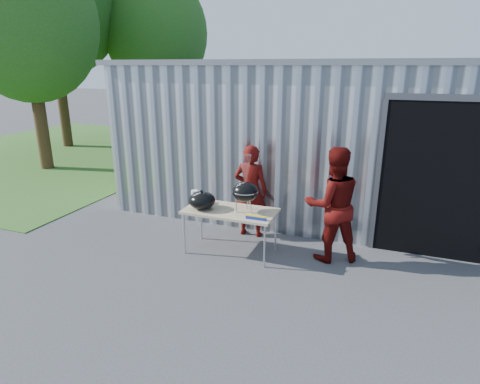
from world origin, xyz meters
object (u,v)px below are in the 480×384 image
at_px(person_cook, 251,191).
at_px(person_bystander, 333,205).
at_px(folding_table, 230,212).
at_px(kettle_grill, 245,186).

relative_size(person_cook, person_bystander, 0.92).
xyz_separation_m(person_cook, person_bystander, (1.52, -0.45, 0.08)).
height_order(folding_table, person_cook, person_cook).
relative_size(kettle_grill, person_cook, 0.55).
xyz_separation_m(kettle_grill, person_bystander, (1.34, 0.34, -0.25)).
relative_size(folding_table, kettle_grill, 1.61).
relative_size(folding_table, person_bystander, 0.82).
distance_m(folding_table, person_bystander, 1.64).
height_order(folding_table, kettle_grill, kettle_grill).
bearing_deg(folding_table, person_bystander, 12.93).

